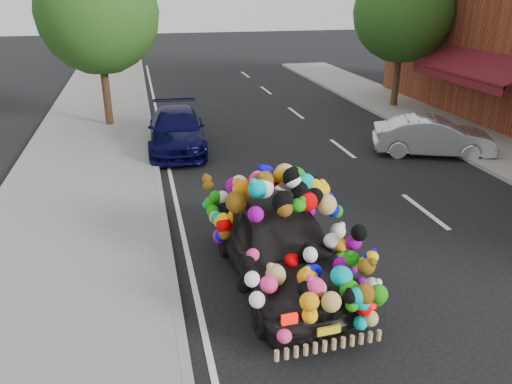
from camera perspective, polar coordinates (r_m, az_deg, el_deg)
ground at (r=10.89m, az=2.27°, el=-4.02°), size 100.00×100.00×0.00m
sidewalk at (r=10.66m, az=-20.74°, el=-5.82°), size 4.00×60.00×0.12m
kerb at (r=10.54m, az=-10.20°, el=-4.94°), size 0.15×60.00×0.13m
footpath_far at (r=17.14m, az=26.85°, el=3.75°), size 3.00×40.00×0.12m
lane_markings at (r=12.27m, az=18.72°, el=-2.07°), size 6.00×50.00×0.01m
tree_near_sidewalk at (r=18.94m, az=-17.69°, el=18.96°), size 4.20×4.20×6.13m
tree_far_b at (r=22.14m, az=16.48°, el=19.11°), size 4.00×4.00×5.90m
plush_art_car at (r=8.55m, az=2.74°, el=-3.84°), size 2.28×4.53×2.09m
navy_sedan at (r=16.19m, az=-9.07°, el=7.03°), size 2.00×4.38×1.24m
silver_hatchback at (r=16.32m, az=19.57°, el=6.00°), size 3.77×2.45×1.17m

